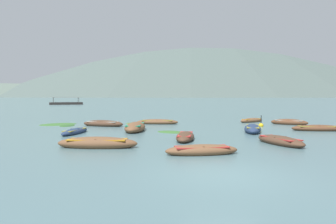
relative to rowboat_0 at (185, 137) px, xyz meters
name	(u,v)px	position (x,y,z in m)	size (l,w,h in m)	color
ground_plane	(129,97)	(-0.25, 1492.05, -0.17)	(6000.00, 6000.00, 0.00)	slate
mountain_1	(74,55)	(-327.43, 1912.49, 255.80)	(1919.08, 1919.08, 511.93)	#56665B
mountain_2	(190,48)	(342.78, 1693.45, 274.99)	(2081.24, 2081.24, 550.31)	#4C5B56
mountain_3	(271,73)	(932.55, 1903.90, 159.58)	(1065.20, 1065.20, 319.49)	slate
rowboat_0	(185,137)	(0.00, 0.00, 0.00)	(1.87, 3.56, 0.53)	#4C3323
rowboat_1	(103,124)	(-5.35, 8.92, 0.03)	(3.85, 2.70, 0.63)	#4C3323
rowboat_2	(280,141)	(4.58, -2.31, 0.00)	(1.79, 3.48, 0.55)	#4C3323
rowboat_3	(253,129)	(5.41, 3.21, 0.04)	(2.41, 3.90, 0.66)	navy
rowboat_4	(289,122)	(10.92, 8.23, 0.03)	(3.10, 2.85, 0.62)	brown
rowboat_5	(202,150)	(-0.13, -4.50, 0.00)	(3.21, 1.08, 0.53)	brown
rowboat_7	(157,122)	(-0.62, 10.38, 0.00)	(3.95, 1.94, 0.54)	brown
rowboat_8	(252,120)	(8.68, 11.22, -0.01)	(3.18, 2.34, 0.49)	brown
rowboat_10	(98,143)	(-4.74, -2.12, 0.04)	(4.06, 1.83, 0.65)	brown
rowboat_11	(318,128)	(10.45, 3.35, 0.00)	(3.90, 1.89, 0.53)	brown
rowboat_12	(135,127)	(-2.75, 5.05, 0.07)	(2.04, 4.41, 0.77)	brown
rowboat_13	(75,132)	(-6.79, 3.76, -0.03)	(1.76, 3.51, 0.44)	navy
ferry_0	(66,103)	(-22.50, 81.94, 0.28)	(10.31, 5.47, 2.54)	#2D2826
mooring_buoy	(261,125)	(7.64, 6.78, -0.07)	(0.40, 0.40, 1.05)	yellow
weed_patch_0	(154,121)	(-0.70, 13.53, -0.17)	(1.61, 2.14, 0.14)	#2D5628
weed_patch_1	(67,126)	(-8.38, 9.52, -0.17)	(2.05, 1.14, 0.14)	#2D5628
weed_patch_2	(139,123)	(-2.22, 11.15, -0.17)	(1.94, 2.53, 0.14)	#477033
weed_patch_3	(172,132)	(-0.26, 3.73, -0.17)	(2.21, 1.40, 0.14)	#38662D
weed_patch_4	(58,124)	(-9.43, 10.90, -0.17)	(3.24, 2.55, 0.14)	#38662D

